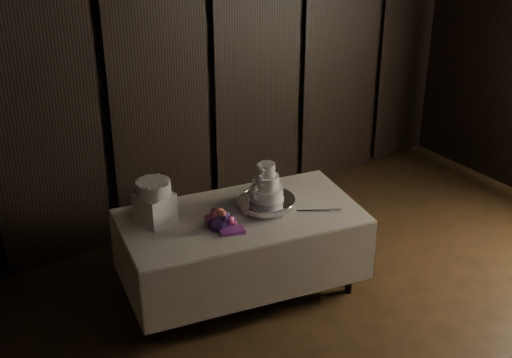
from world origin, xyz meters
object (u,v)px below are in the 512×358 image
(cake_stand, at_px, (267,204))
(wedding_cake, at_px, (265,186))
(bouquet, at_px, (219,221))
(display_table, at_px, (241,250))
(box_pedestal, at_px, (155,208))
(small_cake, at_px, (153,188))

(cake_stand, height_order, wedding_cake, wedding_cake)
(wedding_cake, bearing_deg, bouquet, 174.80)
(cake_stand, bearing_deg, wedding_cake, -150.26)
(display_table, distance_m, box_pedestal, 0.84)
(display_table, bearing_deg, box_pedestal, 166.12)
(bouquet, distance_m, box_pedestal, 0.53)
(box_pedestal, xyz_separation_m, small_cake, (0.00, 0.00, 0.18))
(bouquet, xyz_separation_m, small_cake, (-0.37, 0.38, 0.24))
(bouquet, distance_m, small_cake, 0.58)
(wedding_cake, height_order, box_pedestal, wedding_cake)
(cake_stand, height_order, box_pedestal, box_pedestal)
(display_table, relative_size, box_pedestal, 8.31)
(display_table, bearing_deg, cake_stand, 5.32)
(display_table, height_order, bouquet, bouquet)
(display_table, xyz_separation_m, small_cake, (-0.63, 0.30, 0.65))
(display_table, height_order, wedding_cake, wedding_cake)
(small_cake, bearing_deg, box_pedestal, 0.00)
(small_cake, bearing_deg, display_table, -25.73)
(bouquet, height_order, box_pedestal, box_pedestal)
(cake_stand, relative_size, bouquet, 1.17)
(display_table, height_order, small_cake, small_cake)
(bouquet, bearing_deg, display_table, 16.68)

